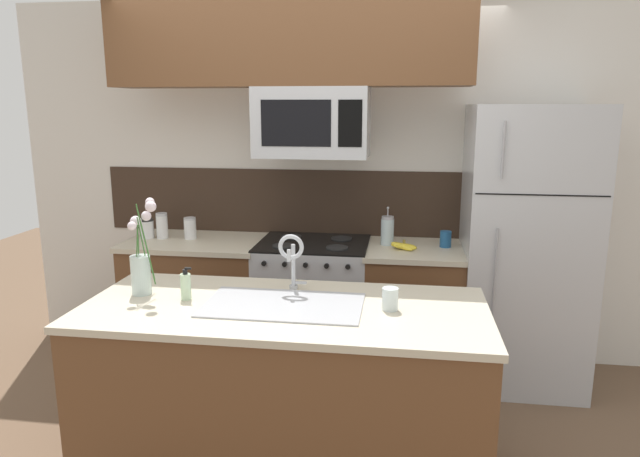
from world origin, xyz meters
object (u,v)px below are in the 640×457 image
at_px(storage_jar_tall, 147,229).
at_px(coffee_tin, 446,239).
at_px(microwave, 313,122).
at_px(dish_soap_bottle, 186,286).
at_px(drinking_glass, 390,299).
at_px(banana_bunch, 404,246).
at_px(refrigerator, 524,248).
at_px(flower_vase, 141,264).
at_px(stove_range, 314,305).
at_px(storage_jar_short, 190,228).
at_px(storage_jar_medium, 162,226).
at_px(french_press, 387,231).
at_px(sink_faucet, 292,254).

xyz_separation_m(storage_jar_tall, coffee_tin, (2.13, 0.04, -0.02)).
distance_m(microwave, dish_soap_bottle, 1.50).
bearing_deg(drinking_glass, banana_bunch, 87.01).
xyz_separation_m(refrigerator, banana_bunch, (-0.79, -0.08, 0.00)).
bearing_deg(refrigerator, flower_vase, -150.35).
bearing_deg(stove_range, storage_jar_short, 177.81).
xyz_separation_m(storage_jar_short, flower_vase, (0.21, -1.21, 0.08)).
height_order(refrigerator, storage_jar_short, refrigerator).
bearing_deg(storage_jar_medium, storage_jar_short, 4.10).
height_order(microwave, drinking_glass, microwave).
bearing_deg(french_press, banana_bunch, -46.00).
bearing_deg(storage_jar_medium, coffee_tin, 0.86).
relative_size(microwave, storage_jar_short, 4.78).
distance_m(french_press, sink_faucet, 1.19).
distance_m(dish_soap_bottle, drinking_glass, 1.00).
distance_m(refrigerator, sink_faucet, 1.73).
relative_size(coffee_tin, dish_soap_bottle, 0.67).
xyz_separation_m(stove_range, storage_jar_short, (-0.91, 0.03, 0.53)).
bearing_deg(storage_jar_short, microwave, -3.51).
bearing_deg(microwave, banana_bunch, -3.58).
xyz_separation_m(banana_bunch, drinking_glass, (-0.06, -1.17, 0.03)).
distance_m(sink_faucet, drinking_glass, 0.57).
bearing_deg(storage_jar_tall, storage_jar_medium, 4.69).
xyz_separation_m(microwave, drinking_glass, (0.56, -1.21, -0.78)).
relative_size(banana_bunch, drinking_glass, 1.79).
bearing_deg(storage_jar_medium, stove_range, -1.02).
xyz_separation_m(microwave, storage_jar_medium, (-1.11, 0.04, -0.74)).
relative_size(stove_range, sink_faucet, 3.04).
bearing_deg(storage_jar_medium, french_press, 1.43).
xyz_separation_m(french_press, drinking_glass, (0.05, -1.29, -0.05)).
relative_size(storage_jar_medium, banana_bunch, 0.97).
distance_m(microwave, storage_jar_short, 1.18).
relative_size(microwave, sink_faucet, 2.43).
distance_m(banana_bunch, french_press, 0.18).
relative_size(stove_range, refrigerator, 0.50).
xyz_separation_m(stove_range, sink_faucet, (0.05, -1.03, 0.65)).
distance_m(coffee_tin, sink_faucet, 1.38).
bearing_deg(flower_vase, drinking_glass, -2.46).
relative_size(storage_jar_short, drinking_glass, 1.46).
bearing_deg(refrigerator, coffee_tin, 176.63).
xyz_separation_m(refrigerator, storage_jar_medium, (-2.52, -0.00, 0.07)).
height_order(banana_bunch, french_press, french_press).
xyz_separation_m(storage_jar_short, dish_soap_bottle, (0.46, -1.26, -0.01)).
bearing_deg(storage_jar_medium, storage_jar_tall, -175.31).
xyz_separation_m(coffee_tin, dish_soap_bottle, (-1.34, -1.28, 0.01)).
distance_m(storage_jar_tall, dish_soap_bottle, 1.47).
bearing_deg(coffee_tin, french_press, 178.55).
bearing_deg(refrigerator, french_press, 177.46).
distance_m(coffee_tin, dish_soap_bottle, 1.86).
height_order(storage_jar_short, coffee_tin, storage_jar_short).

